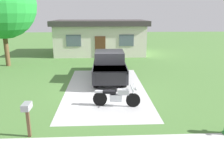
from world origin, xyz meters
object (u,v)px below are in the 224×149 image
at_px(pickup_truck, 109,64).
at_px(mailbox, 27,111).
at_px(motorcycle, 117,97).
at_px(shade_tree, 1,4).
at_px(neighbor_house, 100,37).

height_order(pickup_truck, mailbox, pickup_truck).
relative_size(motorcycle, shade_tree, 0.29).
bearing_deg(neighbor_house, pickup_truck, -86.34).
bearing_deg(neighbor_house, mailbox, -98.42).
relative_size(shade_tree, neighbor_house, 0.79).
bearing_deg(motorcycle, shade_tree, 133.84).
bearing_deg(mailbox, pickup_truck, 66.86).
relative_size(motorcycle, pickup_truck, 0.39).
bearing_deg(pickup_truck, shade_tree, 153.70).
xyz_separation_m(motorcycle, shade_tree, (-8.42, 8.77, 4.41)).
distance_m(motorcycle, neighbor_house, 14.28).
bearing_deg(motorcycle, mailbox, -142.38).
xyz_separation_m(motorcycle, mailbox, (-3.26, -2.51, 0.51)).
bearing_deg(mailbox, neighbor_house, 81.58).
distance_m(pickup_truck, mailbox, 7.84).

